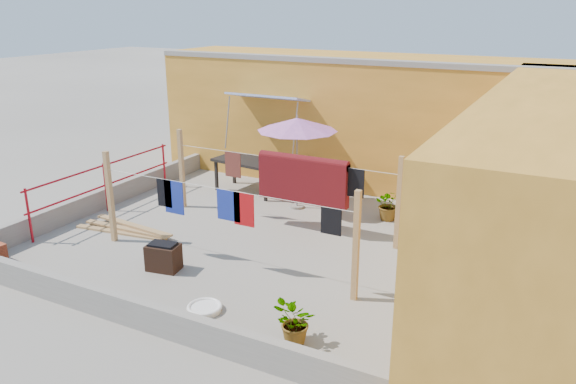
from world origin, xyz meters
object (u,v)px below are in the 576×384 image
object	(u,v)px
patio_umbrella	(297,125)
plant_back_a	(389,204)
brazier	(164,257)
water_jug_a	(436,270)
white_basin	(205,308)
green_hose	(441,210)
outdoor_table	(249,163)
water_jug_b	(412,217)

from	to	relation	value
patio_umbrella	plant_back_a	world-z (taller)	patio_umbrella
brazier	plant_back_a	distance (m)	4.95
patio_umbrella	water_jug_a	xyz separation A→B (m)	(3.64, -2.06, -1.74)
water_jug_a	patio_umbrella	bearing A→B (deg)	150.51
plant_back_a	patio_umbrella	bearing A→B (deg)	-173.62
white_basin	green_hose	bearing A→B (deg)	70.07
brazier	plant_back_a	xyz separation A→B (m)	(2.73, 4.13, 0.10)
plant_back_a	water_jug_a	bearing A→B (deg)	-55.93
outdoor_table	water_jug_b	size ratio (longest dim) A/B	5.13
water_jug_a	green_hose	xyz separation A→B (m)	(-0.67, 3.32, -0.13)
outdoor_table	brazier	size ratio (longest dim) A/B	2.98
water_jug_a	water_jug_b	size ratio (longest dim) A/B	1.09
patio_umbrella	white_basin	bearing A→B (deg)	-80.29
green_hose	plant_back_a	bearing A→B (deg)	-130.72
green_hose	plant_back_a	xyz separation A→B (m)	(-0.88, -1.03, 0.31)
brazier	green_hose	xyz separation A→B (m)	(3.61, 5.15, -0.20)
water_jug_a	green_hose	world-z (taller)	water_jug_a
brazier	white_basin	size ratio (longest dim) A/B	1.13
patio_umbrella	green_hose	xyz separation A→B (m)	(2.97, 1.26, -1.87)
outdoor_table	plant_back_a	bearing A→B (deg)	-4.04
water_jug_a	white_basin	bearing A→B (deg)	-136.88
outdoor_table	patio_umbrella	bearing A→B (deg)	-17.47
white_basin	water_jug_a	distance (m)	3.89
water_jug_a	brazier	bearing A→B (deg)	-156.83
brazier	water_jug_a	bearing A→B (deg)	23.17
brazier	water_jug_b	bearing A→B (deg)	51.90
water_jug_a	plant_back_a	bearing A→B (deg)	124.07
patio_umbrella	green_hose	world-z (taller)	patio_umbrella
outdoor_table	brazier	bearing A→B (deg)	-78.08
patio_umbrella	water_jug_a	distance (m)	4.53
patio_umbrella	water_jug_b	size ratio (longest dim) A/B	6.04
patio_umbrella	plant_back_a	xyz separation A→B (m)	(2.09, 0.23, -1.56)
water_jug_a	water_jug_b	bearing A→B (deg)	114.62
patio_umbrella	water_jug_a	world-z (taller)	patio_umbrella
outdoor_table	water_jug_b	world-z (taller)	outdoor_table
patio_umbrella	green_hose	bearing A→B (deg)	22.96
white_basin	water_jug_b	world-z (taller)	water_jug_b
water_jug_b	patio_umbrella	bearing A→B (deg)	-174.95
outdoor_table	green_hose	world-z (taller)	outdoor_table
white_basin	outdoor_table	bearing A→B (deg)	114.47
outdoor_table	white_basin	xyz separation A→B (m)	(2.37, -5.21, -0.68)
patio_umbrella	green_hose	distance (m)	3.73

